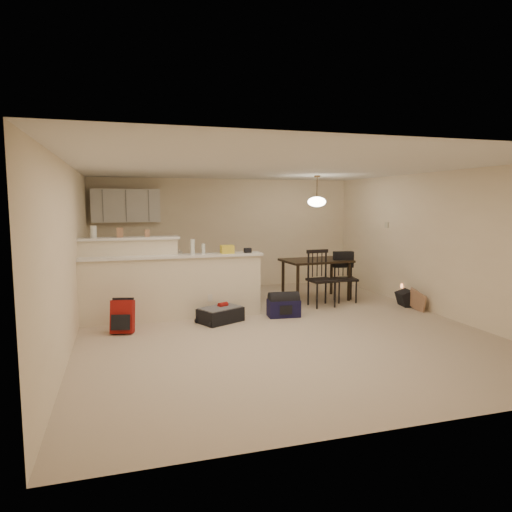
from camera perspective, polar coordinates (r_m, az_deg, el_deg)
name	(u,v)px	position (r m, az deg, el deg)	size (l,w,h in m)	color
room	(275,248)	(7.19, 2.35, 0.98)	(7.00, 7.02, 2.50)	#C8B39A
breakfast_bar	(157,283)	(7.89, -12.24, -3.36)	(3.08, 0.58, 1.39)	beige
upper_cabinets	(126,206)	(10.09, -15.96, 6.08)	(1.40, 0.34, 0.70)	white
kitchen_counter	(138,274)	(10.08, -14.55, -2.16)	(1.80, 0.60, 0.90)	white
thermostat	(387,225)	(9.87, 16.00, 3.74)	(0.02, 0.12, 0.12)	beige
jar	(93,232)	(7.91, -19.65, 2.87)	(0.10, 0.10, 0.20)	silver
cereal_box	(120,233)	(7.90, -16.65, 2.83)	(0.10, 0.07, 0.16)	#A87857
small_box	(147,233)	(7.92, -13.45, 2.79)	(0.08, 0.06, 0.12)	#A87857
bottle_a	(193,247)	(7.79, -7.93, 1.15)	(0.07, 0.07, 0.26)	silver
bottle_b	(203,249)	(7.82, -6.59, 0.90)	(0.06, 0.06, 0.18)	silver
bag_lump	(227,249)	(7.91, -3.62, 0.84)	(0.22, 0.18, 0.14)	#A87857
pouch	(248,250)	(8.00, -1.05, 0.71)	(0.12, 0.10, 0.08)	#A87857
dining_table	(316,264)	(9.32, 7.48, -1.03)	(1.37, 0.96, 0.82)	black
pendant_lamp	(317,201)	(9.23, 7.61, 6.80)	(0.36, 0.36, 0.62)	brown
dining_chair_near	(322,279)	(8.73, 8.22, -2.81)	(0.47, 0.44, 1.07)	black
dining_chair_far	(345,278)	(9.22, 11.12, -2.67)	(0.42, 0.40, 0.97)	black
suitcase	(220,315)	(7.62, -4.47, -7.36)	(0.68, 0.44, 0.23)	black
red_backpack	(123,317)	(7.24, -16.34, -7.28)	(0.33, 0.21, 0.50)	maroon
navy_duffel	(284,308)	(7.95, 3.47, -6.52)	(0.54, 0.30, 0.30)	#131137
black_daypack	(405,298)	(9.19, 18.17, -5.07)	(0.33, 0.23, 0.29)	black
cardboard_sheet	(417,301)	(8.90, 19.49, -5.29)	(0.46, 0.02, 0.35)	#A87857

